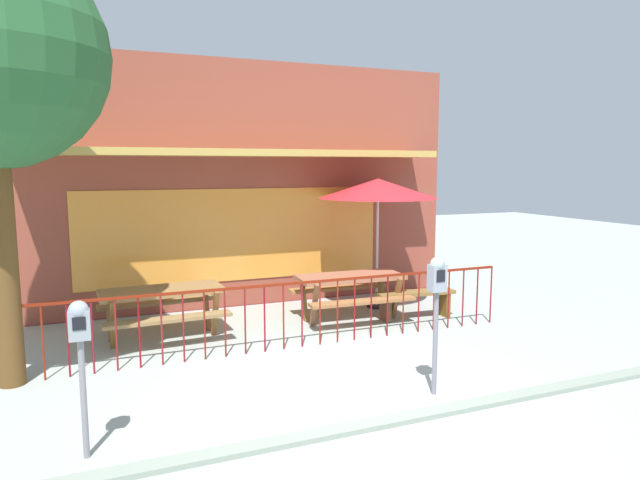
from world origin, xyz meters
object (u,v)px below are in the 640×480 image
at_px(patio_umbrella, 378,189).
at_px(parking_meter_far, 437,289).
at_px(patio_bench, 415,298).
at_px(picnic_table_right, 350,284).
at_px(parking_meter_near, 80,337).
at_px(picnic_table_left, 162,299).

relative_size(patio_umbrella, parking_meter_far, 1.49).
bearing_deg(patio_bench, picnic_table_right, 160.96).
bearing_deg(picnic_table_right, parking_meter_near, -141.97).
xyz_separation_m(picnic_table_right, patio_bench, (1.07, -0.37, -0.26)).
bearing_deg(patio_bench, parking_meter_near, -151.13).
xyz_separation_m(picnic_table_right, patio_umbrella, (0.82, 0.58, 1.59)).
bearing_deg(patio_umbrella, picnic_table_right, -145.01).
xyz_separation_m(patio_umbrella, parking_meter_near, (-4.97, -3.82, -1.08)).
bearing_deg(picnic_table_right, patio_umbrella, 34.99).
xyz_separation_m(patio_bench, parking_meter_near, (-5.22, -2.88, 0.77)).
bearing_deg(parking_meter_near, patio_umbrella, 37.54).
bearing_deg(patio_bench, picnic_table_left, 173.55).
bearing_deg(parking_meter_far, parking_meter_near, -179.71).
height_order(picnic_table_right, parking_meter_far, parking_meter_far).
bearing_deg(parking_meter_far, patio_umbrella, 71.50).
bearing_deg(parking_meter_near, parking_meter_far, 0.29).
distance_m(patio_bench, parking_meter_near, 6.01).
xyz_separation_m(picnic_table_left, parking_meter_near, (-1.06, -3.35, 0.51)).
distance_m(patio_umbrella, patio_bench, 2.09).
xyz_separation_m(patio_umbrella, patio_bench, (0.25, -0.94, -1.85)).
relative_size(picnic_table_left, patio_bench, 1.31).
bearing_deg(patio_umbrella, picnic_table_left, -173.10).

